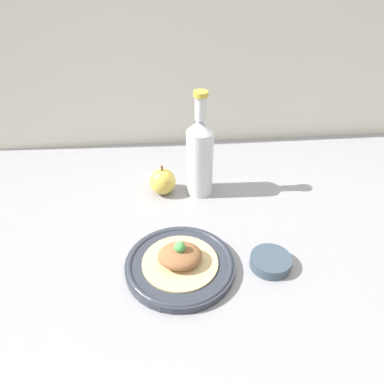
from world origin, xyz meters
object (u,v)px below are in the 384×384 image
Objects in this scene: cider_bottle at (202,155)px; dipping_bowl at (271,262)px; plate at (180,265)px; apple at (163,181)px; plated_food at (180,257)px.

cider_bottle is 3.21× the size of dipping_bowl.
apple reaches higher than plate.
plated_food reaches higher than plate.
plate is 29.84cm from apple.
cider_bottle reaches higher than apple.
apple is 0.96× the size of dipping_bowl.
dipping_bowl is (20.21, -0.87, 0.10)cm from plate.
plated_food is at bearing 177.53° from dipping_bowl.
apple is (-3.03, 29.58, 2.55)cm from plate.
plated_food is 1.82× the size of dipping_bowl.
plate is 20.23cm from dipping_bowl.
apple is (-10.90, 0.39, -8.26)cm from cider_bottle.
dipping_bowl is at bearing -2.47° from plate.
plated_food is 1.90× the size of apple.
apple is at bearing 127.35° from dipping_bowl.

